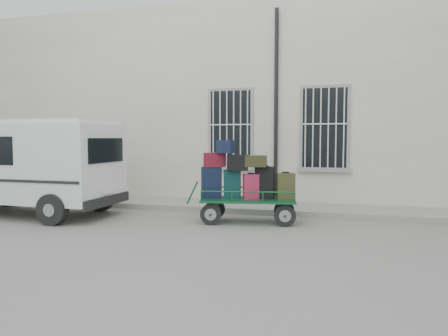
% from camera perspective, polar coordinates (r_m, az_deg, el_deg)
% --- Properties ---
extents(ground, '(80.00, 80.00, 0.00)m').
position_cam_1_polar(ground, '(10.11, -1.31, -7.32)').
color(ground, slate).
rests_on(ground, ground).
extents(building, '(24.00, 5.15, 6.00)m').
position_cam_1_polar(building, '(15.29, 4.79, 7.80)').
color(building, '#BDB5A2').
rests_on(building, ground).
extents(sidewalk, '(24.00, 1.70, 0.15)m').
position_cam_1_polar(sidewalk, '(12.18, 1.74, -5.01)').
color(sidewalk, gray).
rests_on(sidewalk, ground).
extents(luggage_cart, '(2.60, 1.32, 1.92)m').
position_cam_1_polar(luggage_cart, '(10.15, 2.69, -2.09)').
color(luggage_cart, black).
rests_on(luggage_cart, ground).
extents(van, '(4.82, 2.24, 2.41)m').
position_cam_1_polar(van, '(12.25, -24.53, 0.82)').
color(van, white).
rests_on(van, ground).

